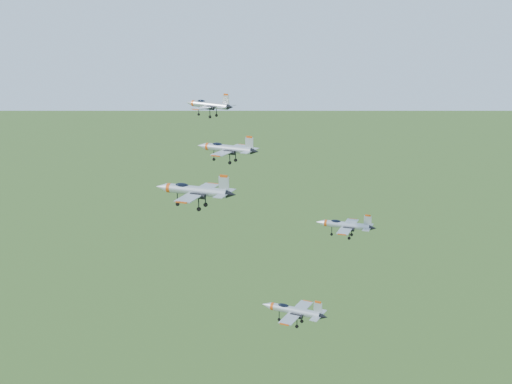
% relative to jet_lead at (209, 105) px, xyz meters
% --- Properties ---
extents(jet_lead, '(11.11, 9.32, 2.98)m').
position_rel_jet_lead_xyz_m(jet_lead, '(0.00, 0.00, 0.00)').
color(jet_lead, '#AAB0B7').
extents(jet_left_high, '(11.14, 9.19, 2.98)m').
position_rel_jet_lead_xyz_m(jet_left_high, '(12.02, -17.18, -3.93)').
color(jet_left_high, '#AAB0B7').
extents(jet_right_high, '(12.30, 10.14, 3.29)m').
position_rel_jet_lead_xyz_m(jet_right_high, '(15.35, -34.52, -6.15)').
color(jet_right_high, '#AAB0B7').
extents(jet_left_low, '(10.52, 8.69, 2.81)m').
position_rel_jet_lead_xyz_m(jet_left_low, '(29.21, -7.15, -17.68)').
color(jet_left_low, '#AAB0B7').
extents(jet_right_low, '(10.73, 8.85, 2.87)m').
position_rel_jet_lead_xyz_m(jet_right_low, '(27.11, -26.08, -25.69)').
color(jet_right_low, '#AAB0B7').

